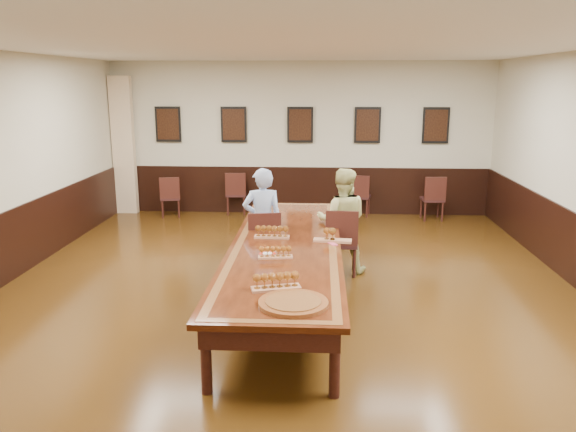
# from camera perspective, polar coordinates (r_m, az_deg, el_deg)

# --- Properties ---
(floor) EXTENTS (8.00, 10.00, 0.02)m
(floor) POSITION_cam_1_polar(r_m,az_deg,el_deg) (7.44, -0.22, -8.49)
(floor) COLOR black
(floor) RESTS_ON ground
(ceiling) EXTENTS (8.00, 10.00, 0.02)m
(ceiling) POSITION_cam_1_polar(r_m,az_deg,el_deg) (6.92, -0.25, 17.09)
(ceiling) COLOR white
(ceiling) RESTS_ON floor
(wall_back) EXTENTS (8.00, 0.02, 3.20)m
(wall_back) POSITION_cam_1_polar(r_m,az_deg,el_deg) (11.97, 1.25, 7.84)
(wall_back) COLOR beige
(wall_back) RESTS_ON floor
(wall_front) EXTENTS (8.00, 0.02, 3.20)m
(wall_front) POSITION_cam_1_polar(r_m,az_deg,el_deg) (2.26, -8.46, -18.02)
(wall_front) COLOR beige
(wall_front) RESTS_ON floor
(chair_man) EXTENTS (0.55, 0.59, 0.99)m
(chair_man) POSITION_cam_1_polar(r_m,az_deg,el_deg) (8.15, -2.51, -2.78)
(chair_man) COLOR black
(chair_man) RESTS_ON floor
(chair_woman) EXTENTS (0.49, 0.53, 1.00)m
(chair_woman) POSITION_cam_1_polar(r_m,az_deg,el_deg) (8.29, 5.46, -2.52)
(chair_woman) COLOR black
(chair_woman) RESTS_ON floor
(spare_chair_a) EXTENTS (0.50, 0.53, 0.86)m
(spare_chair_a) POSITION_cam_1_polar(r_m,az_deg,el_deg) (12.04, -11.88, 1.97)
(spare_chair_a) COLOR black
(spare_chair_a) RESTS_ON floor
(spare_chair_b) EXTENTS (0.47, 0.50, 0.91)m
(spare_chair_b) POSITION_cam_1_polar(r_m,az_deg,el_deg) (12.09, -5.28, 2.37)
(spare_chair_b) COLOR black
(spare_chair_b) RESTS_ON floor
(spare_chair_c) EXTENTS (0.50, 0.53, 0.89)m
(spare_chair_c) POSITION_cam_1_polar(r_m,az_deg,el_deg) (11.96, 7.35, 2.13)
(spare_chair_c) COLOR black
(spare_chair_c) RESTS_ON floor
(spare_chair_d) EXTENTS (0.45, 0.49, 0.92)m
(spare_chair_d) POSITION_cam_1_polar(r_m,az_deg,el_deg) (11.88, 14.46, 1.81)
(spare_chair_d) COLOR black
(spare_chair_d) RESTS_ON floor
(person_man) EXTENTS (0.64, 0.48, 1.58)m
(person_man) POSITION_cam_1_polar(r_m,az_deg,el_deg) (8.17, -2.60, -0.58)
(person_man) COLOR #4F7AC7
(person_man) RESTS_ON floor
(person_woman) EXTENTS (0.80, 0.63, 1.56)m
(person_woman) POSITION_cam_1_polar(r_m,az_deg,el_deg) (8.32, 5.51, -0.46)
(person_woman) COLOR #CCCA7F
(person_woman) RESTS_ON floor
(pink_phone) EXTENTS (0.13, 0.17, 0.01)m
(pink_phone) POSITION_cam_1_polar(r_m,az_deg,el_deg) (7.20, 4.56, -2.84)
(pink_phone) COLOR #E54C6E
(pink_phone) RESTS_ON conference_table
(curtain) EXTENTS (0.45, 0.18, 2.90)m
(curtain) POSITION_cam_1_polar(r_m,az_deg,el_deg) (12.50, -16.36, 6.86)
(curtain) COLOR #D3B491
(curtain) RESTS_ON floor
(wainscoting) EXTENTS (8.00, 10.00, 1.00)m
(wainscoting) POSITION_cam_1_polar(r_m,az_deg,el_deg) (7.27, -0.23, -4.75)
(wainscoting) COLOR black
(wainscoting) RESTS_ON floor
(conference_table) EXTENTS (1.40, 5.00, 0.76)m
(conference_table) POSITION_cam_1_polar(r_m,az_deg,el_deg) (7.24, -0.23, -3.92)
(conference_table) COLOR black
(conference_table) RESTS_ON floor
(posters) EXTENTS (6.14, 0.04, 0.74)m
(posters) POSITION_cam_1_polar(r_m,az_deg,el_deg) (11.87, 1.24, 9.25)
(posters) COLOR black
(posters) RESTS_ON wall_back
(flight_a) EXTENTS (0.47, 0.15, 0.17)m
(flight_a) POSITION_cam_1_polar(r_m,az_deg,el_deg) (7.44, -1.66, -1.66)
(flight_a) COLOR #A36644
(flight_a) RESTS_ON conference_table
(flight_b) EXTENTS (0.51, 0.19, 0.18)m
(flight_b) POSITION_cam_1_polar(r_m,az_deg,el_deg) (7.29, 4.48, -1.98)
(flight_b) COLOR #A36644
(flight_b) RESTS_ON conference_table
(flight_c) EXTENTS (0.42, 0.17, 0.15)m
(flight_c) POSITION_cam_1_polar(r_m,az_deg,el_deg) (6.61, -1.29, -3.73)
(flight_c) COLOR #A36644
(flight_c) RESTS_ON conference_table
(flight_d) EXTENTS (0.51, 0.27, 0.18)m
(flight_d) POSITION_cam_1_polar(r_m,az_deg,el_deg) (5.62, -1.23, -6.70)
(flight_d) COLOR #A36644
(flight_d) RESTS_ON conference_table
(red_plate_grp) EXTENTS (0.21, 0.21, 0.03)m
(red_plate_grp) POSITION_cam_1_polar(r_m,az_deg,el_deg) (6.74, -2.10, -3.92)
(red_plate_grp) COLOR #AD1D0B
(red_plate_grp) RESTS_ON conference_table
(carved_platter) EXTENTS (0.65, 0.65, 0.05)m
(carved_platter) POSITION_cam_1_polar(r_m,az_deg,el_deg) (5.27, 0.54, -8.83)
(carved_platter) COLOR #5D2C12
(carved_platter) RESTS_ON conference_table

